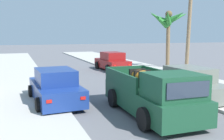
% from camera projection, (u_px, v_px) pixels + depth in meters
% --- Properties ---
extents(sidewalk_left, '(5.07, 60.00, 0.12)m').
position_uv_depth(sidewalk_left, '(3.00, 97.00, 12.38)').
color(sidewalk_left, '#B2AFA8').
rests_on(sidewalk_left, ground).
extents(sidewalk_right, '(5.07, 60.00, 0.12)m').
position_uv_depth(sidewalk_right, '(187.00, 83.00, 16.05)').
color(sidewalk_right, '#B2AFA8').
rests_on(sidewalk_right, ground).
extents(curb_left, '(0.16, 60.00, 0.10)m').
position_uv_depth(curb_left, '(28.00, 95.00, 12.78)').
color(curb_left, silver).
rests_on(curb_left, ground).
extents(curb_right, '(0.16, 60.00, 0.10)m').
position_uv_depth(curb_right, '(172.00, 84.00, 15.66)').
color(curb_right, silver).
rests_on(curb_right, ground).
extents(pickup_truck, '(2.29, 5.25, 1.80)m').
position_uv_depth(pickup_truck, '(152.00, 94.00, 9.70)').
color(pickup_truck, '#19472D').
rests_on(pickup_truck, ground).
extents(car_left_near, '(2.11, 4.30, 1.54)m').
position_uv_depth(car_left_near, '(188.00, 84.00, 12.15)').
color(car_left_near, slate).
rests_on(car_left_near, ground).
extents(car_right_near, '(2.12, 4.30, 1.54)m').
position_uv_depth(car_right_near, '(112.00, 62.00, 22.25)').
color(car_right_near, maroon).
rests_on(car_right_near, ground).
extents(car_left_mid, '(2.18, 4.33, 1.54)m').
position_uv_depth(car_left_mid, '(55.00, 87.00, 11.43)').
color(car_left_mid, navy).
rests_on(car_left_mid, ground).
extents(palm_tree_left_back, '(4.11, 3.31, 5.18)m').
position_uv_depth(palm_tree_left_back, '(167.00, 21.00, 22.89)').
color(palm_tree_left_back, brown).
rests_on(palm_tree_left_back, ground).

